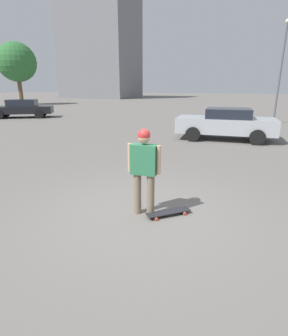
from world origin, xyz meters
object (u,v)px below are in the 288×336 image
(person, at_px, (144,165))
(car_parked_far, at_px, (22,108))
(skateboard, at_px, (168,212))
(car_parked_near, at_px, (226,123))

(person, height_order, car_parked_far, person)
(skateboard, xyz_separation_m, car_parked_near, (-0.11, 8.18, 0.68))
(skateboard, relative_size, car_parked_near, 0.17)
(skateboard, distance_m, car_parked_near, 8.21)
(person, height_order, skateboard, person)
(skateboard, height_order, car_parked_far, car_parked_far)
(person, xyz_separation_m, skateboard, (0.44, 0.13, -0.90))
(skateboard, bearing_deg, car_parked_near, -134.77)
(person, xyz_separation_m, car_parked_far, (-15.58, 11.18, -0.22))
(car_parked_near, bearing_deg, person, 80.66)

